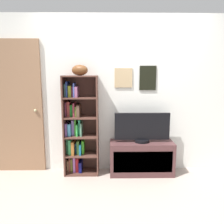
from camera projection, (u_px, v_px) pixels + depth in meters
name	position (u px, v px, depth m)	size (l,w,h in m)	color
ground	(128.00, 212.00, 2.46)	(5.20, 5.20, 0.04)	#A8998D
back_wall	(122.00, 95.00, 3.37)	(4.80, 0.08, 2.37)	silver
bookshelf	(78.00, 128.00, 3.30)	(0.51, 0.29, 1.48)	#523128
football	(80.00, 70.00, 3.13)	(0.25, 0.15, 0.15)	brown
tv_stand	(141.00, 158.00, 3.33)	(0.95, 0.35, 0.50)	#4D2E2F
television	(142.00, 128.00, 3.25)	(0.81, 0.22, 0.44)	black
door	(16.00, 108.00, 3.32)	(0.80, 0.09, 2.01)	#8C6649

